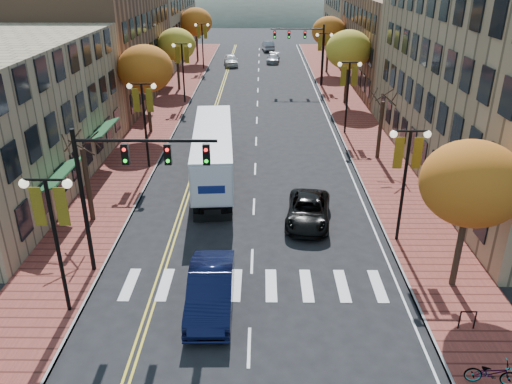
{
  "coord_description": "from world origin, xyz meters",
  "views": [
    {
      "loc": [
        0.43,
        -16.67,
        13.21
      ],
      "look_at": [
        0.16,
        7.3,
        2.2
      ],
      "focal_mm": 35.0,
      "sensor_mm": 36.0,
      "label": 1
    }
  ],
  "objects_px": {
    "navy_sedan": "(211,290)",
    "black_suv": "(308,211)",
    "bicycle": "(492,373)",
    "semi_truck": "(213,146)"
  },
  "relations": [
    {
      "from": "black_suv",
      "to": "bicycle",
      "type": "height_order",
      "value": "black_suv"
    },
    {
      "from": "semi_truck",
      "to": "navy_sedan",
      "type": "relative_size",
      "value": 2.81
    },
    {
      "from": "navy_sedan",
      "to": "black_suv",
      "type": "height_order",
      "value": "navy_sedan"
    },
    {
      "from": "semi_truck",
      "to": "navy_sedan",
      "type": "bearing_deg",
      "value": -89.79
    },
    {
      "from": "navy_sedan",
      "to": "bicycle",
      "type": "distance_m",
      "value": 10.79
    },
    {
      "from": "bicycle",
      "to": "navy_sedan",
      "type": "bearing_deg",
      "value": 75.05
    },
    {
      "from": "navy_sedan",
      "to": "black_suv",
      "type": "bearing_deg",
      "value": 57.12
    },
    {
      "from": "black_suv",
      "to": "navy_sedan",
      "type": "bearing_deg",
      "value": -114.29
    },
    {
      "from": "semi_truck",
      "to": "navy_sedan",
      "type": "height_order",
      "value": "semi_truck"
    },
    {
      "from": "semi_truck",
      "to": "bicycle",
      "type": "height_order",
      "value": "semi_truck"
    }
  ]
}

